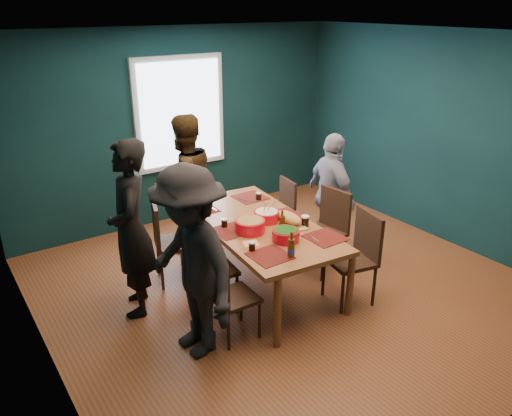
{
  "coord_description": "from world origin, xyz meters",
  "views": [
    {
      "loc": [
        -3.04,
        -3.82,
        2.98
      ],
      "look_at": [
        -0.3,
        0.17,
        0.97
      ],
      "focal_mm": 35.0,
      "sensor_mm": 36.0,
      "label": 1
    }
  ],
  "objects_px": {
    "chair_right_near": "(358,251)",
    "bowl_dumpling": "(267,216)",
    "cutting_board": "(289,219)",
    "chair_left_mid": "(203,263)",
    "person_near_left": "(191,264)",
    "chair_right_mid": "(328,224)",
    "person_far_left": "(131,229)",
    "bowl_salad": "(250,225)",
    "chair_left_near": "(227,292)",
    "dining_table": "(259,229)",
    "person_right": "(331,195)",
    "bowl_herbs": "(286,235)",
    "chair_right_far": "(281,207)",
    "chair_left_far": "(166,236)",
    "person_back": "(185,184)"
  },
  "relations": [
    {
      "from": "chair_right_near",
      "to": "bowl_dumpling",
      "type": "xyz_separation_m",
      "value": [
        -0.63,
        0.78,
        0.27
      ]
    },
    {
      "from": "chair_right_near",
      "to": "cutting_board",
      "type": "relative_size",
      "value": 1.7
    },
    {
      "from": "chair_left_mid",
      "to": "person_near_left",
      "type": "xyz_separation_m",
      "value": [
        -0.37,
        -0.47,
        0.33
      ]
    },
    {
      "from": "chair_right_mid",
      "to": "person_far_left",
      "type": "relative_size",
      "value": 0.54
    },
    {
      "from": "person_near_left",
      "to": "bowl_salad",
      "type": "relative_size",
      "value": 5.66
    },
    {
      "from": "chair_left_near",
      "to": "person_far_left",
      "type": "bearing_deg",
      "value": 119.48
    },
    {
      "from": "chair_left_near",
      "to": "chair_right_mid",
      "type": "relative_size",
      "value": 0.89
    },
    {
      "from": "bowl_dumpling",
      "to": "cutting_board",
      "type": "relative_size",
      "value": 0.47
    },
    {
      "from": "dining_table",
      "to": "chair_left_mid",
      "type": "bearing_deg",
      "value": -168.16
    },
    {
      "from": "chair_left_near",
      "to": "person_right",
      "type": "relative_size",
      "value": 0.56
    },
    {
      "from": "chair_left_mid",
      "to": "cutting_board",
      "type": "bearing_deg",
      "value": -1.09
    },
    {
      "from": "chair_right_near",
      "to": "person_near_left",
      "type": "relative_size",
      "value": 0.56
    },
    {
      "from": "bowl_herbs",
      "to": "bowl_salad",
      "type": "bearing_deg",
      "value": 114.72
    },
    {
      "from": "person_near_left",
      "to": "chair_left_mid",
      "type": "bearing_deg",
      "value": 138.61
    },
    {
      "from": "bowl_dumpling",
      "to": "chair_right_far",
      "type": "bearing_deg",
      "value": 44.29
    },
    {
      "from": "chair_left_near",
      "to": "bowl_salad",
      "type": "height_order",
      "value": "bowl_salad"
    },
    {
      "from": "chair_left_mid",
      "to": "bowl_dumpling",
      "type": "xyz_separation_m",
      "value": [
        0.83,
        0.08,
        0.29
      ]
    },
    {
      "from": "chair_left_far",
      "to": "chair_right_mid",
      "type": "height_order",
      "value": "chair_right_mid"
    },
    {
      "from": "person_right",
      "to": "bowl_salad",
      "type": "height_order",
      "value": "person_right"
    },
    {
      "from": "chair_left_mid",
      "to": "bowl_salad",
      "type": "bearing_deg",
      "value": 1.2
    },
    {
      "from": "chair_right_far",
      "to": "bowl_dumpling",
      "type": "bearing_deg",
      "value": -128.0
    },
    {
      "from": "person_right",
      "to": "cutting_board",
      "type": "bearing_deg",
      "value": 121.63
    },
    {
      "from": "bowl_salad",
      "to": "bowl_herbs",
      "type": "xyz_separation_m",
      "value": [
        0.17,
        -0.37,
        -0.01
      ]
    },
    {
      "from": "dining_table",
      "to": "chair_left_mid",
      "type": "height_order",
      "value": "chair_left_mid"
    },
    {
      "from": "chair_right_far",
      "to": "bowl_salad",
      "type": "height_order",
      "value": "bowl_salad"
    },
    {
      "from": "chair_left_mid",
      "to": "cutting_board",
      "type": "height_order",
      "value": "chair_left_mid"
    },
    {
      "from": "chair_left_near",
      "to": "chair_right_near",
      "type": "distance_m",
      "value": 1.51
    },
    {
      "from": "person_right",
      "to": "bowl_dumpling",
      "type": "xyz_separation_m",
      "value": [
        -1.14,
        -0.22,
        0.08
      ]
    },
    {
      "from": "chair_left_far",
      "to": "person_far_left",
      "type": "distance_m",
      "value": 0.7
    },
    {
      "from": "chair_left_mid",
      "to": "bowl_salad",
      "type": "xyz_separation_m",
      "value": [
        0.53,
        -0.04,
        0.3
      ]
    },
    {
      "from": "person_right",
      "to": "cutting_board",
      "type": "xyz_separation_m",
      "value": [
        -0.99,
        -0.42,
        0.07
      ]
    },
    {
      "from": "person_near_left",
      "to": "bowl_dumpling",
      "type": "bearing_deg",
      "value": 111.36
    },
    {
      "from": "person_right",
      "to": "cutting_board",
      "type": "height_order",
      "value": "person_right"
    },
    {
      "from": "person_far_left",
      "to": "person_near_left",
      "type": "bearing_deg",
      "value": 31.76
    },
    {
      "from": "chair_left_far",
      "to": "person_far_left",
      "type": "bearing_deg",
      "value": -128.97
    },
    {
      "from": "chair_left_far",
      "to": "chair_left_mid",
      "type": "relative_size",
      "value": 1.0
    },
    {
      "from": "person_back",
      "to": "person_near_left",
      "type": "xyz_separation_m",
      "value": [
        -0.9,
        -1.88,
        0.01
      ]
    },
    {
      "from": "chair_left_far",
      "to": "person_far_left",
      "type": "xyz_separation_m",
      "value": [
        -0.51,
        -0.33,
        0.35
      ]
    },
    {
      "from": "dining_table",
      "to": "bowl_salad",
      "type": "xyz_separation_m",
      "value": [
        -0.2,
        -0.12,
        0.14
      ]
    },
    {
      "from": "chair_left_mid",
      "to": "chair_right_near",
      "type": "xyz_separation_m",
      "value": [
        1.46,
        -0.7,
        0.01
      ]
    },
    {
      "from": "person_far_left",
      "to": "bowl_salad",
      "type": "relative_size",
      "value": 5.78
    },
    {
      "from": "dining_table",
      "to": "person_far_left",
      "type": "distance_m",
      "value": 1.34
    },
    {
      "from": "chair_left_near",
      "to": "person_far_left",
      "type": "relative_size",
      "value": 0.48
    },
    {
      "from": "person_far_left",
      "to": "bowl_dumpling",
      "type": "distance_m",
      "value": 1.43
    },
    {
      "from": "bowl_herbs",
      "to": "chair_right_far",
      "type": "bearing_deg",
      "value": 54.0
    },
    {
      "from": "chair_left_mid",
      "to": "cutting_board",
      "type": "xyz_separation_m",
      "value": [
        0.98,
        -0.12,
        0.28
      ]
    },
    {
      "from": "chair_left_far",
      "to": "person_near_left",
      "type": "distance_m",
      "value": 1.34
    },
    {
      "from": "person_near_left",
      "to": "bowl_salad",
      "type": "height_order",
      "value": "person_near_left"
    },
    {
      "from": "chair_left_mid",
      "to": "person_far_left",
      "type": "relative_size",
      "value": 0.53
    },
    {
      "from": "dining_table",
      "to": "chair_right_near",
      "type": "height_order",
      "value": "chair_right_near"
    }
  ]
}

